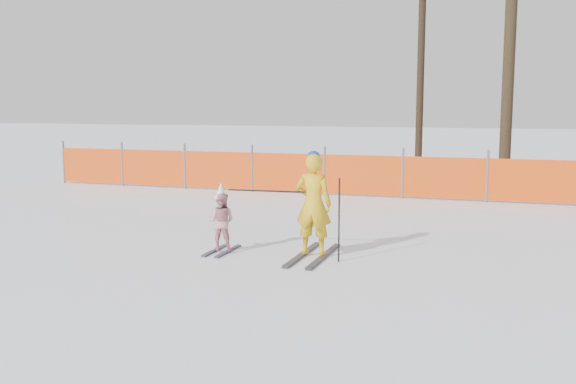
{
  "coord_description": "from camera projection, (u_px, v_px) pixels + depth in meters",
  "views": [
    {
      "loc": [
        3.03,
        -8.52,
        2.28
      ],
      "look_at": [
        0.0,
        0.5,
        1.0
      ],
      "focal_mm": 40.0,
      "sensor_mm": 36.0,
      "label": 1
    }
  ],
  "objects": [
    {
      "name": "adult",
      "position": [
        313.0,
        205.0,
        9.67
      ],
      "size": [
        0.56,
        1.68,
        1.62
      ],
      "color": "black",
      "rests_on": "ground"
    },
    {
      "name": "ground",
      "position": [
        277.0,
        265.0,
        9.27
      ],
      "size": [
        120.0,
        120.0,
        0.0
      ],
      "primitive_type": "plane",
      "color": "white",
      "rests_on": "ground"
    },
    {
      "name": "ski_poles",
      "position": [
        302.0,
        205.0,
        9.59
      ],
      "size": [
        1.8,
        0.21,
        1.24
      ],
      "color": "black",
      "rests_on": "ground"
    },
    {
      "name": "tree_trunks",
      "position": [
        526.0,
        87.0,
        18.05
      ],
      "size": [
        6.64,
        1.78,
        5.94
      ],
      "color": "#2F2315",
      "rests_on": "ground"
    },
    {
      "name": "child",
      "position": [
        221.0,
        221.0,
        10.04
      ],
      "size": [
        0.47,
        0.9,
        1.09
      ],
      "color": "black",
      "rests_on": "ground"
    },
    {
      "name": "safety_fence",
      "position": [
        331.0,
        174.0,
        16.4
      ],
      "size": [
        16.4,
        0.06,
        1.25
      ],
      "color": "#595960",
      "rests_on": "ground"
    }
  ]
}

